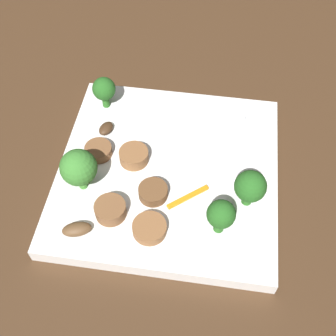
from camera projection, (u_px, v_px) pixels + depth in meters
The scene contains 15 objects.
ground_plane at pixel (168, 177), 0.50m from camera, with size 1.40×1.40×0.00m, color #422B19.
plate at pixel (168, 173), 0.50m from camera, with size 0.25×0.25×0.02m, color white.
fork at pixel (214, 125), 0.52m from camera, with size 0.18×0.06×0.00m.
broccoli_floret_0 at pixel (221, 215), 0.42m from camera, with size 0.03×0.03×0.04m.
broccoli_floret_1 at pixel (79, 168), 0.45m from camera, with size 0.04×0.04×0.05m.
broccoli_floret_2 at pixel (104, 90), 0.52m from camera, with size 0.03×0.03×0.04m.
broccoli_floret_3 at pixel (250, 187), 0.44m from camera, with size 0.03×0.03×0.05m.
sausage_slice_0 at pixel (110, 210), 0.45m from camera, with size 0.03×0.03×0.02m, color brown.
sausage_slice_1 at pixel (134, 156), 0.49m from camera, with size 0.03×0.03×0.01m, color brown.
sausage_slice_2 at pixel (150, 228), 0.44m from camera, with size 0.04×0.04×0.01m, color brown.
sausage_slice_3 at pixel (153, 192), 0.46m from camera, with size 0.03×0.03×0.01m, color brown.
sausage_slice_4 at pixel (99, 151), 0.50m from camera, with size 0.03×0.03×0.01m, color brown.
mushroom_0 at pixel (106, 128), 0.52m from camera, with size 0.02×0.01×0.01m, color #422B19.
mushroom_1 at pixel (77, 229), 0.44m from camera, with size 0.03×0.02×0.01m, color brown.
pepper_strip_1 at pixel (188, 197), 0.46m from camera, with size 0.05×0.00×0.00m, color orange.
Camera 1 is at (0.04, -0.28, 0.41)m, focal length 46.18 mm.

